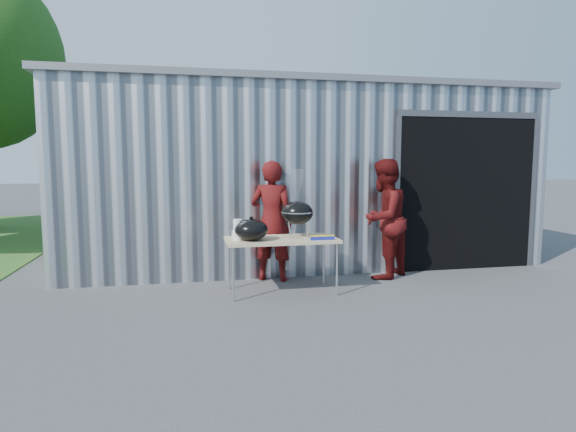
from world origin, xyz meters
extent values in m
plane|color=#404043|center=(0.00, 0.00, 0.00)|extent=(80.00, 80.00, 0.00)
cube|color=silver|center=(0.80, 4.70, 1.50)|extent=(8.00, 6.00, 3.00)
cube|color=slate|center=(0.80, 4.70, 3.05)|extent=(8.20, 6.20, 0.10)
cube|color=black|center=(3.30, 2.27, 1.25)|extent=(2.40, 1.20, 2.50)
cube|color=#4C4C51|center=(3.30, 1.70, 2.55)|extent=(2.52, 0.08, 0.10)
cube|color=tan|center=(0.02, 0.87, 0.73)|extent=(1.50, 0.75, 0.04)
cylinder|color=silver|center=(-0.67, 0.56, 0.35)|extent=(0.03, 0.03, 0.71)
cylinder|color=silver|center=(0.71, 0.56, 0.35)|extent=(0.03, 0.03, 0.71)
cylinder|color=silver|center=(-0.67, 1.19, 0.35)|extent=(0.03, 0.03, 0.71)
cylinder|color=silver|center=(0.71, 1.19, 0.35)|extent=(0.03, 0.03, 0.71)
ellipsoid|color=black|center=(0.25, 0.91, 1.09)|extent=(0.43, 0.43, 0.32)
cylinder|color=silver|center=(0.25, 0.91, 1.10)|extent=(0.44, 0.44, 0.02)
cylinder|color=silver|center=(0.25, 0.91, 1.11)|extent=(0.41, 0.41, 0.01)
cylinder|color=silver|center=(0.25, 1.05, 0.87)|extent=(0.02, 0.02, 0.24)
cylinder|color=silver|center=(0.12, 0.84, 0.87)|extent=(0.02, 0.02, 0.24)
cylinder|color=silver|center=(0.37, 0.84, 0.87)|extent=(0.02, 0.02, 0.24)
cylinder|color=#BF6944|center=(0.11, 0.91, 1.13)|extent=(0.02, 0.14, 0.02)
cylinder|color=#BF6944|center=(0.15, 0.91, 1.13)|extent=(0.02, 0.14, 0.02)
cylinder|color=#BF6944|center=(0.19, 0.91, 1.13)|extent=(0.02, 0.14, 0.02)
cylinder|color=#BF6944|center=(0.23, 0.91, 1.13)|extent=(0.02, 0.14, 0.02)
cylinder|color=#BF6944|center=(0.26, 0.91, 1.13)|extent=(0.02, 0.14, 0.02)
cylinder|color=#BF6944|center=(0.30, 0.91, 1.13)|extent=(0.02, 0.14, 0.02)
cylinder|color=#BF6944|center=(0.34, 0.91, 1.13)|extent=(0.02, 0.14, 0.02)
cylinder|color=#BF6944|center=(0.38, 0.91, 1.13)|extent=(0.02, 0.14, 0.02)
cone|color=silver|center=(0.25, 0.91, 1.41)|extent=(0.20, 0.20, 0.55)
ellipsoid|color=black|center=(-0.41, 0.77, 0.89)|extent=(0.44, 0.44, 0.29)
cylinder|color=black|center=(-0.41, 0.77, 1.05)|extent=(0.05, 0.05, 0.03)
cylinder|color=white|center=(-0.58, 0.82, 0.89)|extent=(0.12, 0.12, 0.28)
cube|color=white|center=(-0.53, 1.03, 0.80)|extent=(0.20, 0.15, 0.10)
cube|color=navy|center=(0.52, 0.62, 0.78)|extent=(0.32, 0.05, 0.05)
cube|color=yellow|center=(0.52, 0.62, 0.81)|extent=(0.32, 0.05, 0.01)
imported|color=#490C0C|center=(0.01, 1.59, 0.90)|extent=(0.78, 0.67, 1.81)
imported|color=#490C0C|center=(1.72, 1.41, 0.92)|extent=(1.13, 1.10, 1.83)
camera|label=1|loc=(-1.24, -5.45, 1.76)|focal=30.00mm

